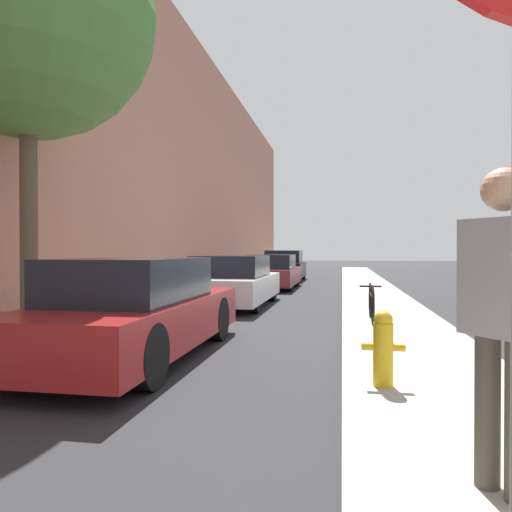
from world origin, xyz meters
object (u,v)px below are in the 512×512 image
(bicycle, at_px, (371,302))
(parked_car_white, at_px, (233,282))
(parked_car_red, at_px, (137,310))
(parked_car_maroon, at_px, (273,272))
(parked_car_black, at_px, (284,266))
(pedestrian, at_px, (503,308))
(street_tree_near, at_px, (28,11))
(fire_hydrant, at_px, (383,347))

(bicycle, bearing_deg, parked_car_white, 140.47)
(parked_car_red, relative_size, parked_car_maroon, 1.06)
(parked_car_black, height_order, pedestrian, pedestrian)
(parked_car_red, bearing_deg, street_tree_near, 167.83)
(parked_car_red, bearing_deg, parked_car_maroon, 89.63)
(parked_car_black, bearing_deg, bicycle, -76.44)
(street_tree_near, height_order, bicycle, street_tree_near)
(pedestrian, bearing_deg, fire_hydrant, 156.46)
(parked_car_red, distance_m, pedestrian, 5.00)
(parked_car_red, bearing_deg, parked_car_black, 90.20)
(parked_car_maroon, height_order, street_tree_near, street_tree_near)
(parked_car_maroon, height_order, bicycle, parked_car_maroon)
(parked_car_white, height_order, parked_car_black, parked_car_black)
(parked_car_white, xyz_separation_m, fire_hydrant, (3.31, -7.63, -0.14))
(parked_car_white, relative_size, parked_car_maroon, 1.03)
(parked_car_red, distance_m, street_tree_near, 4.93)
(parked_car_black, bearing_deg, fire_hydrant, -80.19)
(parked_car_red, bearing_deg, bicycle, 45.85)
(parked_car_white, relative_size, pedestrian, 2.49)
(parked_car_white, bearing_deg, parked_car_black, 89.77)
(fire_hydrant, bearing_deg, street_tree_near, 162.22)
(parked_car_red, height_order, parked_car_maroon, parked_car_red)
(parked_car_black, height_order, fire_hydrant, parked_car_black)
(parked_car_maroon, relative_size, fire_hydrant, 5.79)
(parked_car_maroon, relative_size, street_tree_near, 0.63)
(parked_car_black, bearing_deg, street_tree_near, -96.30)
(parked_car_maroon, bearing_deg, fire_hydrant, -77.20)
(parked_car_red, bearing_deg, fire_hydrant, -21.06)
(parked_car_red, xyz_separation_m, pedestrian, (3.68, -3.34, 0.50))
(parked_car_black, bearing_deg, pedestrian, -79.88)
(pedestrian, bearing_deg, parked_car_maroon, 156.44)
(street_tree_near, distance_m, pedestrian, 7.88)
(parked_car_white, bearing_deg, bicycle, -40.18)
(pedestrian, bearing_deg, parked_car_white, 164.92)
(parked_car_red, distance_m, fire_hydrant, 3.44)
(parked_car_white, distance_m, fire_hydrant, 8.32)
(parked_car_red, height_order, parked_car_black, parked_car_black)
(street_tree_near, height_order, fire_hydrant, street_tree_near)
(parked_car_white, bearing_deg, pedestrian, -68.72)
(fire_hydrant, relative_size, bicycle, 0.44)
(parked_car_white, height_order, parked_car_maroon, parked_car_white)
(street_tree_near, xyz_separation_m, pedestrian, (5.65, -3.77, -4.00))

